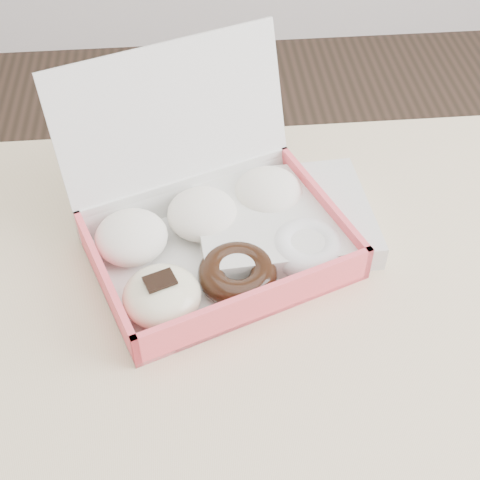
{
  "coord_description": "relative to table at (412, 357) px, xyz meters",
  "views": [
    {
      "loc": [
        -0.27,
        -0.47,
        1.39
      ],
      "look_at": [
        -0.21,
        0.12,
        0.79
      ],
      "focal_mm": 50.0,
      "sensor_mm": 36.0,
      "label": 1
    }
  ],
  "objects": [
    {
      "name": "donut_box",
      "position": [
        -0.25,
        0.14,
        0.11
      ],
      "size": [
        0.39,
        0.38,
        0.22
      ],
      "rotation": [
        0.0,
        0.0,
        0.36
      ],
      "color": "silver",
      "rests_on": "table"
    },
    {
      "name": "table",
      "position": [
        0.0,
        0.0,
        0.0
      ],
      "size": [
        1.2,
        0.8,
        0.75
      ],
      "color": "#CAB285",
      "rests_on": "ground"
    },
    {
      "name": "newspapers",
      "position": [
        -0.15,
        0.17,
        0.1
      ],
      "size": [
        0.24,
        0.2,
        0.04
      ],
      "primitive_type": "cube",
      "rotation": [
        0.0,
        0.0,
        0.06
      ],
      "color": "silver",
      "rests_on": "table"
    }
  ]
}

